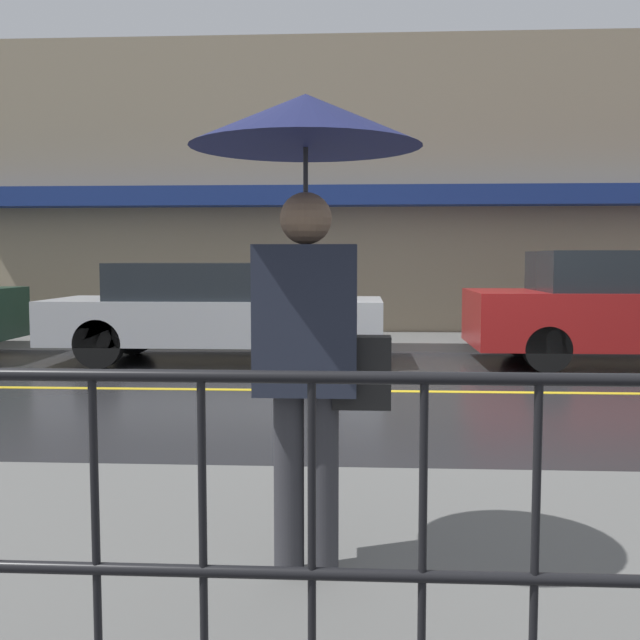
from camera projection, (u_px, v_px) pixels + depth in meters
name	position (u px, v px, depth m)	size (l,w,h in m)	color
ground_plane	(460.00, 392.00, 8.32)	(80.00, 80.00, 0.00)	#262628
sidewalk_near	(610.00, 580.00, 3.28)	(28.00, 2.94, 0.14)	#60605E
sidewalk_far	(426.00, 341.00, 12.80)	(28.00, 1.86, 0.14)	#60605E
lane_marking	(460.00, 392.00, 8.32)	(25.20, 0.12, 0.01)	gold
building_storefront	(422.00, 189.00, 13.63)	(28.00, 0.85, 5.51)	gray
pedestrian	(307.00, 207.00, 3.06)	(0.95, 0.95, 2.00)	#333338
car_silver	(213.00, 311.00, 10.77)	(4.74, 1.76, 1.42)	#B2B5BA
car_red	(634.00, 308.00, 10.43)	(4.62, 1.86, 1.59)	maroon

